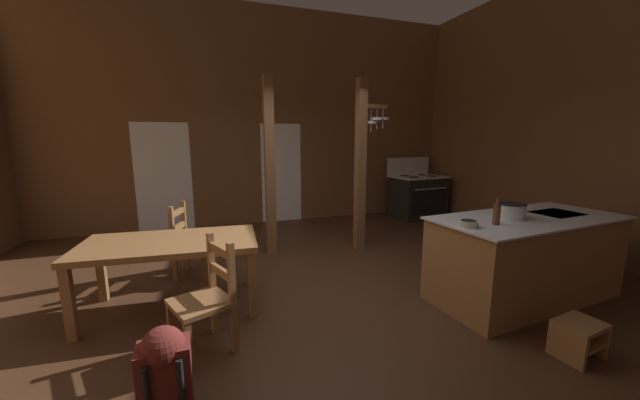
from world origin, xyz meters
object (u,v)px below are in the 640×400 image
Objects in this scene: mixing_bowl_on_counter at (468,224)px; ladderback_chair_by_post at (190,242)px; stove_range at (417,196)px; ladderback_chair_near_window at (207,298)px; kitchen_island at (524,257)px; step_stool at (579,336)px; bottle_tall_on_counter at (497,214)px; backpack at (165,368)px; stockpot_on_counter at (510,211)px; dining_table at (171,249)px.

ladderback_chair_by_post is at bearing 142.50° from mixing_bowl_on_counter.
mixing_bowl_on_counter is (2.59, -1.99, 0.51)m from ladderback_chair_by_post.
stove_range reaches higher than ladderback_chair_near_window.
step_stool is (-0.50, -0.95, -0.28)m from kitchen_island.
kitchen_island is 0.85m from bottle_tall_on_counter.
ladderback_chair_near_window reaches higher than backpack.
stove_range is 1.39× the size of ladderback_chair_near_window.
kitchen_island is at bearing 13.01° from bottle_tall_on_counter.
ladderback_chair_by_post is at bearing 87.62° from backpack.
step_stool is at bearing -109.80° from stove_range.
stockpot_on_counter is (3.27, -1.84, 0.55)m from ladderback_chair_by_post.
ladderback_chair_near_window is 5.38× the size of mixing_bowl_on_counter.
bottle_tall_on_counter is at bearing -3.27° from mixing_bowl_on_counter.
ladderback_chair_by_post is (-3.03, 2.82, 0.27)m from step_stool.
ladderback_chair_near_window is 0.70m from backpack.
dining_table reaches higher than backpack.
dining_table reaches higher than step_stool.
ladderback_chair_near_window is (0.33, -0.84, -0.20)m from dining_table.
stockpot_on_counter is at bearing -15.78° from dining_table.
stove_range is 4.42m from mixing_bowl_on_counter.
dining_table is at bearing -99.63° from ladderback_chair_by_post.
stockpot_on_counter is 0.69m from mixing_bowl_on_counter.
kitchen_island is 0.60m from stockpot_on_counter.
stove_range reaches higher than stockpot_on_counter.
step_stool is at bearing -62.27° from mixing_bowl_on_counter.
step_stool is 3.75m from dining_table.
ladderback_chair_near_window is at bearing 66.47° from backpack.
stove_range is 6.40m from backpack.
step_stool is 1.30m from stockpot_on_counter.
stockpot_on_counter is at bearing -29.43° from ladderback_chair_by_post.
stove_range reaches higher than kitchen_island.
step_stool is 0.41× the size of ladderback_chair_near_window.
bottle_tall_on_counter is at bearing -6.03° from ladderback_chair_near_window.
ladderback_chair_by_post is at bearing 152.11° from kitchen_island.
stove_range reaches higher than step_stool.
dining_table is 0.91m from ladderback_chair_by_post.
backpack is (-0.10, -2.35, -0.14)m from ladderback_chair_by_post.
bottle_tall_on_counter is (-0.61, -0.14, 0.57)m from kitchen_island.
bottle_tall_on_counter reaches higher than ladderback_chair_near_window.
ladderback_chair_by_post is 2.36m from backpack.
backpack is 3.38× the size of mixing_bowl_on_counter.
dining_table is 1.86× the size of ladderback_chair_by_post.
stove_range is at bearing 65.02° from bottle_tall_on_counter.
step_stool is at bearing -103.77° from stockpot_on_counter.
backpack is (-0.28, -0.63, -0.14)m from ladderback_chair_near_window.
backpack is at bearing -171.44° from stockpot_on_counter.
ladderback_chair_near_window is at bearing -84.10° from ladderback_chair_by_post.
kitchen_island is 12.65× the size of mixing_bowl_on_counter.
kitchen_island is 3.35m from ladderback_chair_near_window.
ladderback_chair_by_post is 3.58m from bottle_tall_on_counter.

